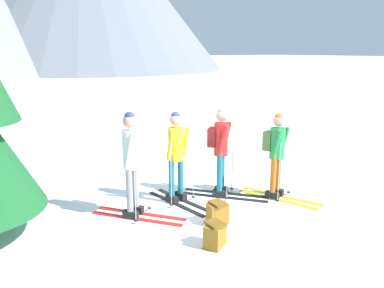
{
  "coord_description": "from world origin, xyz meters",
  "views": [
    {
      "loc": [
        -3.64,
        -5.43,
        2.78
      ],
      "look_at": [
        0.12,
        0.43,
        1.05
      ],
      "focal_mm": 35.02,
      "sensor_mm": 36.0,
      "label": 1
    }
  ],
  "objects_px": {
    "skier_in_green": "(276,151)",
    "backpack_on_snow_front": "(215,235)",
    "skier_in_yellow": "(176,153)",
    "backpack_on_snow_beside": "(218,213)",
    "skier_in_white": "(132,160)",
    "skier_in_red": "(221,147)"
  },
  "relations": [
    {
      "from": "skier_in_yellow",
      "to": "backpack_on_snow_beside",
      "type": "height_order",
      "value": "skier_in_yellow"
    },
    {
      "from": "skier_in_white",
      "to": "skier_in_yellow",
      "type": "height_order",
      "value": "skier_in_white"
    },
    {
      "from": "skier_in_white",
      "to": "skier_in_yellow",
      "type": "distance_m",
      "value": 0.98
    },
    {
      "from": "skier_in_yellow",
      "to": "backpack_on_snow_front",
      "type": "bearing_deg",
      "value": -102.51
    },
    {
      "from": "skier_in_white",
      "to": "skier_in_green",
      "type": "height_order",
      "value": "skier_in_white"
    },
    {
      "from": "skier_in_yellow",
      "to": "skier_in_red",
      "type": "height_order",
      "value": "skier_in_red"
    },
    {
      "from": "skier_in_yellow",
      "to": "skier_in_green",
      "type": "xyz_separation_m",
      "value": [
        1.71,
        -0.84,
        -0.02
      ]
    },
    {
      "from": "skier_in_red",
      "to": "skier_in_green",
      "type": "relative_size",
      "value": 1.05
    },
    {
      "from": "skier_in_white",
      "to": "backpack_on_snow_beside",
      "type": "height_order",
      "value": "skier_in_white"
    },
    {
      "from": "skier_in_yellow",
      "to": "backpack_on_snow_beside",
      "type": "xyz_separation_m",
      "value": [
        0.09,
        -1.18,
        -0.76
      ]
    },
    {
      "from": "skier_in_red",
      "to": "skier_in_green",
      "type": "xyz_separation_m",
      "value": [
        0.84,
        -0.65,
        -0.06
      ]
    },
    {
      "from": "skier_in_yellow",
      "to": "skier_in_white",
      "type": "bearing_deg",
      "value": -170.02
    },
    {
      "from": "backpack_on_snow_front",
      "to": "backpack_on_snow_beside",
      "type": "height_order",
      "value": "same"
    },
    {
      "from": "skier_in_yellow",
      "to": "skier_in_red",
      "type": "xyz_separation_m",
      "value": [
        0.87,
        -0.2,
        0.04
      ]
    },
    {
      "from": "skier_in_white",
      "to": "backpack_on_snow_beside",
      "type": "bearing_deg",
      "value": -43.81
    },
    {
      "from": "skier_in_green",
      "to": "backpack_on_snow_front",
      "type": "height_order",
      "value": "skier_in_green"
    },
    {
      "from": "skier_in_red",
      "to": "skier_in_green",
      "type": "height_order",
      "value": "skier_in_red"
    },
    {
      "from": "skier_in_white",
      "to": "skier_in_red",
      "type": "xyz_separation_m",
      "value": [
        1.83,
        -0.03,
        -0.03
      ]
    },
    {
      "from": "backpack_on_snow_front",
      "to": "backpack_on_snow_beside",
      "type": "xyz_separation_m",
      "value": [
        0.48,
        0.59,
        0.0
      ]
    },
    {
      "from": "skier_in_red",
      "to": "backpack_on_snow_beside",
      "type": "relative_size",
      "value": 4.63
    },
    {
      "from": "skier_in_white",
      "to": "skier_in_green",
      "type": "distance_m",
      "value": 2.76
    },
    {
      "from": "skier_in_red",
      "to": "skier_in_white",
      "type": "bearing_deg",
      "value": 179.11
    }
  ]
}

